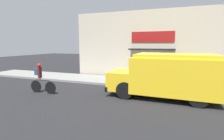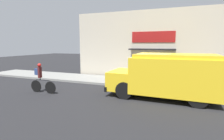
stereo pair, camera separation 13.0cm
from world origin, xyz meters
TOP-DOWN VIEW (x-y plane):
  - ground_plane at (0.00, 0.00)m, footprint 70.00×70.00m
  - sidewalk at (0.00, 1.36)m, footprint 28.00×2.73m
  - storefront at (-0.00, 2.99)m, footprint 12.79×0.92m
  - school_bus at (1.18, -1.32)m, footprint 5.42×2.86m
  - cyclist at (-5.46, -2.86)m, footprint 1.68×0.20m
  - trash_bin at (1.71, 2.03)m, footprint 0.49×0.49m

SIDE VIEW (x-z plane):
  - ground_plane at x=0.00m, z-range 0.00..0.00m
  - sidewalk at x=0.00m, z-range 0.00..0.15m
  - trash_bin at x=1.71m, z-range 0.15..1.10m
  - cyclist at x=-5.46m, z-range -0.04..1.62m
  - school_bus at x=1.18m, z-range 0.05..2.28m
  - storefront at x=0.00m, z-range 0.00..5.25m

